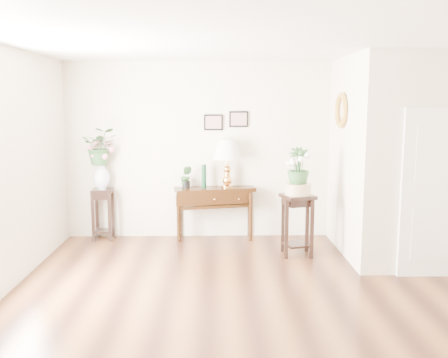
{
  "coord_description": "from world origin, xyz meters",
  "views": [
    {
      "loc": [
        -0.63,
        -5.19,
        2.15
      ],
      "look_at": [
        -0.51,
        1.3,
        1.16
      ],
      "focal_mm": 40.0,
      "sensor_mm": 36.0,
      "label": 1
    }
  ],
  "objects_px": {
    "plant_stand_a": "(103,214)",
    "plant_stand_b": "(297,225)",
    "console_table": "(215,213)",
    "table_lamp": "(227,165)"
  },
  "relations": [
    {
      "from": "table_lamp",
      "to": "console_table",
      "type": "bearing_deg",
      "value": 180.0
    },
    {
      "from": "console_table",
      "to": "plant_stand_a",
      "type": "xyz_separation_m",
      "value": [
        -1.77,
        -0.01,
        -0.01
      ]
    },
    {
      "from": "table_lamp",
      "to": "plant_stand_a",
      "type": "bearing_deg",
      "value": -179.72
    },
    {
      "from": "table_lamp",
      "to": "plant_stand_b",
      "type": "bearing_deg",
      "value": -42.21
    },
    {
      "from": "console_table",
      "to": "plant_stand_a",
      "type": "bearing_deg",
      "value": 168.66
    },
    {
      "from": "plant_stand_a",
      "to": "plant_stand_b",
      "type": "bearing_deg",
      "value": -16.53
    },
    {
      "from": "table_lamp",
      "to": "plant_stand_b",
      "type": "height_order",
      "value": "table_lamp"
    },
    {
      "from": "plant_stand_a",
      "to": "table_lamp",
      "type": "bearing_deg",
      "value": 0.28
    },
    {
      "from": "table_lamp",
      "to": "plant_stand_a",
      "type": "height_order",
      "value": "table_lamp"
    },
    {
      "from": "plant_stand_a",
      "to": "plant_stand_b",
      "type": "xyz_separation_m",
      "value": [
        2.94,
        -0.87,
        0.03
      ]
    }
  ]
}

